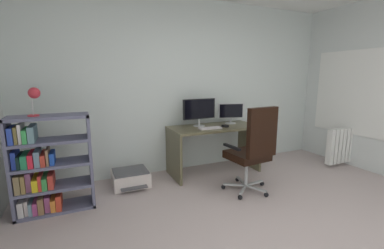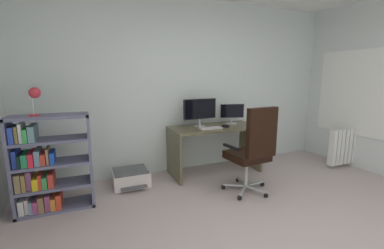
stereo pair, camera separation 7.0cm
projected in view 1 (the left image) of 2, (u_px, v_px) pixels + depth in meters
name	position (u px, v px, depth m)	size (l,w,h in m)	color
ground_plane	(294.00, 247.00, 2.32)	(5.10, 4.61, 0.02)	#B8A6A4
wall_back	(190.00, 87.00, 4.18)	(5.10, 0.10, 2.70)	silver
window_pane	(355.00, 93.00, 4.27)	(0.01, 1.34, 1.31)	white
window_frame	(355.00, 93.00, 4.27)	(0.02, 1.42, 1.39)	white
desk	(214.00, 139.00, 4.05)	(1.40, 0.65, 0.75)	brown
monitor_main	(199.00, 110.00, 3.98)	(0.55, 0.18, 0.43)	#B2B5B7
monitor_secondary	(231.00, 112.00, 4.22)	(0.42, 0.18, 0.33)	#B2B5B7
keyboard	(210.00, 128.00, 3.82)	(0.34, 0.13, 0.02)	silver
computer_mouse	(225.00, 126.00, 3.95)	(0.06, 0.10, 0.03)	black
office_chair	(253.00, 148.00, 3.26)	(0.62, 0.63, 1.15)	#B7BABC
bookshelf	(45.00, 169.00, 2.84)	(0.81, 0.34, 1.10)	slate
desk_lamp	(34.00, 96.00, 2.69)	(0.14, 0.12, 0.30)	red
printer	(131.00, 178.00, 3.60)	(0.49, 0.50, 0.23)	silver
radiator	(345.00, 145.00, 4.40)	(0.81, 0.10, 0.60)	white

